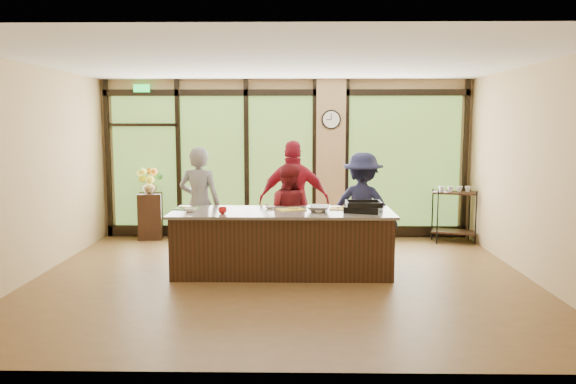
{
  "coord_description": "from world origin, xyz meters",
  "views": [
    {
      "loc": [
        0.21,
        -7.7,
        2.18
      ],
      "look_at": [
        0.08,
        0.4,
        1.19
      ],
      "focal_mm": 35.0,
      "sensor_mm": 36.0,
      "label": 1
    }
  ],
  "objects_px": {
    "roasting_pan": "(363,209)",
    "cook_right": "(363,207)",
    "flower_stand": "(151,216)",
    "island_base": "(282,244)",
    "cook_left": "(200,204)",
    "bar_cart": "(454,209)"
  },
  "relations": [
    {
      "from": "flower_stand",
      "to": "island_base",
      "type": "bearing_deg",
      "value": -52.22
    },
    {
      "from": "island_base",
      "to": "roasting_pan",
      "type": "xyz_separation_m",
      "value": [
        1.16,
        -0.08,
        0.52
      ]
    },
    {
      "from": "cook_right",
      "to": "bar_cart",
      "type": "xyz_separation_m",
      "value": [
        1.84,
        1.39,
        -0.24
      ]
    },
    {
      "from": "cook_left",
      "to": "flower_stand",
      "type": "height_order",
      "value": "cook_left"
    },
    {
      "from": "roasting_pan",
      "to": "cook_right",
      "type": "bearing_deg",
      "value": 103.0
    },
    {
      "from": "island_base",
      "to": "cook_left",
      "type": "height_order",
      "value": "cook_left"
    },
    {
      "from": "roasting_pan",
      "to": "bar_cart",
      "type": "height_order",
      "value": "bar_cart"
    },
    {
      "from": "cook_left",
      "to": "island_base",
      "type": "bearing_deg",
      "value": 157.74
    },
    {
      "from": "cook_left",
      "to": "flower_stand",
      "type": "relative_size",
      "value": 2.1
    },
    {
      "from": "island_base",
      "to": "roasting_pan",
      "type": "bearing_deg",
      "value": -4.03
    },
    {
      "from": "cook_left",
      "to": "flower_stand",
      "type": "bearing_deg",
      "value": -44.12
    },
    {
      "from": "island_base",
      "to": "bar_cart",
      "type": "height_order",
      "value": "bar_cart"
    },
    {
      "from": "cook_left",
      "to": "cook_right",
      "type": "distance_m",
      "value": 2.6
    },
    {
      "from": "cook_right",
      "to": "bar_cart",
      "type": "relative_size",
      "value": 1.66
    },
    {
      "from": "island_base",
      "to": "roasting_pan",
      "type": "relative_size",
      "value": 6.3
    },
    {
      "from": "island_base",
      "to": "cook_right",
      "type": "relative_size",
      "value": 1.8
    },
    {
      "from": "cook_right",
      "to": "flower_stand",
      "type": "distance_m",
      "value": 4.17
    },
    {
      "from": "cook_right",
      "to": "flower_stand",
      "type": "height_order",
      "value": "cook_right"
    },
    {
      "from": "cook_left",
      "to": "bar_cart",
      "type": "relative_size",
      "value": 1.76
    },
    {
      "from": "cook_left",
      "to": "bar_cart",
      "type": "distance_m",
      "value": 4.67
    },
    {
      "from": "flower_stand",
      "to": "bar_cart",
      "type": "relative_size",
      "value": 0.84
    },
    {
      "from": "cook_left",
      "to": "roasting_pan",
      "type": "bearing_deg",
      "value": 169.33
    }
  ]
}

